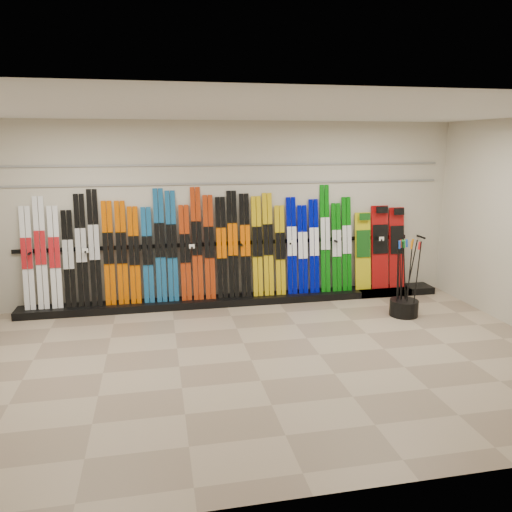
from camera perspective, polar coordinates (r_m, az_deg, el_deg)
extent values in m
plane|color=gray|center=(6.34, -0.54, -11.84)|extent=(8.00, 8.00, 0.00)
plane|color=beige|center=(8.31, -3.85, 4.85)|extent=(8.00, 0.00, 8.00)
plane|color=silver|center=(5.78, -0.60, 16.34)|extent=(8.00, 8.00, 0.00)
cube|color=black|center=(8.45, -1.98, -5.02)|extent=(8.00, 0.40, 0.12)
cube|color=white|center=(8.42, -24.68, -0.25)|extent=(0.17, 0.25, 1.59)
cube|color=white|center=(8.37, -23.37, 0.31)|extent=(0.17, 0.27, 1.73)
cube|color=white|center=(8.34, -21.99, -0.15)|extent=(0.17, 0.25, 1.58)
cube|color=black|center=(8.31, -20.62, -0.33)|extent=(0.17, 0.24, 1.51)
cube|color=black|center=(8.27, -19.33, 0.58)|extent=(0.17, 0.27, 1.76)
cube|color=black|center=(8.24, -17.98, 0.88)|extent=(0.17, 0.28, 1.83)
cube|color=#C65200|center=(8.22, -16.49, 0.30)|extent=(0.17, 0.26, 1.64)
cube|color=#C65200|center=(8.21, -15.10, 0.35)|extent=(0.17, 0.26, 1.64)
cube|color=#C65200|center=(8.20, -13.74, 0.08)|extent=(0.17, 0.24, 1.54)
cube|color=#155082|center=(8.19, -12.28, 0.10)|extent=(0.17, 0.24, 1.53)
cube|color=#155082|center=(8.18, -10.92, 1.18)|extent=(0.17, 0.28, 1.82)
cube|color=#155082|center=(8.19, -9.59, 1.10)|extent=(0.17, 0.28, 1.78)
cube|color=#A42F0C|center=(8.20, -8.10, 0.34)|extent=(0.17, 0.24, 1.55)
cube|color=#A42F0C|center=(8.21, -6.78, 1.39)|extent=(0.17, 0.29, 1.83)
cube|color=#A42F0C|center=(8.23, -5.38, 0.99)|extent=(0.17, 0.27, 1.70)
cube|color=black|center=(8.25, -3.96, 0.92)|extent=(0.17, 0.26, 1.66)
cube|color=black|center=(8.28, -2.67, 1.32)|extent=(0.17, 0.27, 1.76)
cube|color=black|center=(8.31, -1.24, 1.21)|extent=(0.17, 0.27, 1.71)
cube|color=gold|center=(8.35, 0.13, 1.09)|extent=(0.17, 0.26, 1.66)
cube|color=gold|center=(8.39, 1.39, 1.31)|extent=(0.17, 0.27, 1.71)
cube|color=gold|center=(8.44, 2.78, 0.65)|extent=(0.17, 0.24, 1.50)
cube|color=#00079A|center=(8.49, 4.10, 1.16)|extent=(0.17, 0.26, 1.64)
cube|color=#00079A|center=(8.55, 5.36, 0.74)|extent=(0.17, 0.24, 1.50)
cube|color=#00079A|center=(8.61, 6.65, 1.12)|extent=(0.17, 0.25, 1.59)
cube|color=#0A680B|center=(8.66, 7.89, 1.96)|extent=(0.17, 0.28, 1.83)
cube|color=#0A680B|center=(8.74, 9.18, 0.97)|extent=(0.17, 0.24, 1.52)
cube|color=#0A680B|center=(8.81, 10.32, 1.34)|extent=(0.17, 0.25, 1.62)
cube|color=gold|center=(8.94, 12.11, 0.55)|extent=(0.28, 0.21, 1.35)
cube|color=#990C0C|center=(9.07, 13.96, 0.98)|extent=(0.31, 0.23, 1.46)
cube|color=#990C0C|center=(9.21, 15.76, 0.93)|extent=(0.28, 0.22, 1.42)
cylinder|color=black|center=(8.18, 16.53, -5.69)|extent=(0.44, 0.44, 0.25)
cylinder|color=black|center=(7.98, 17.89, -2.61)|extent=(0.15, 0.14, 1.17)
cylinder|color=black|center=(8.17, 17.19, -2.21)|extent=(0.12, 0.12, 1.17)
cylinder|color=black|center=(8.12, 16.62, -2.26)|extent=(0.10, 0.09, 1.18)
cylinder|color=black|center=(8.04, 16.35, -2.39)|extent=(0.14, 0.16, 1.17)
cylinder|color=black|center=(8.04, 15.96, -2.35)|extent=(0.13, 0.08, 1.18)
cylinder|color=black|center=(7.99, 17.10, -2.52)|extent=(0.04, 0.02, 1.18)
cylinder|color=black|center=(7.97, 15.86, -2.48)|extent=(0.04, 0.07, 1.18)
cylinder|color=black|center=(8.05, 16.17, -2.35)|extent=(0.11, 0.04, 1.18)
cube|color=gray|center=(8.24, -3.88, 8.28)|extent=(7.60, 0.02, 0.03)
cube|color=gray|center=(8.22, -3.91, 10.37)|extent=(7.60, 0.02, 0.03)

